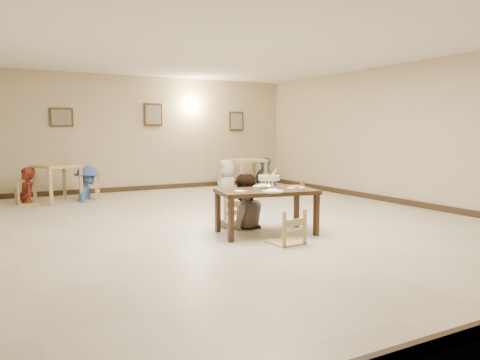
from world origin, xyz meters
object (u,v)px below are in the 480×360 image
main_diner (243,174)px  bg_table_right (248,164)px  chair_far (240,198)px  bg_chair_ll (26,183)px  bg_table_left (57,171)px  bg_diner_b (87,165)px  bg_chair_rl (227,173)px  bg_diner_c (227,160)px  drink_glass (302,183)px  bg_chair_lr (88,179)px  bg_diner_a (26,167)px  bg_chair_rr (266,172)px  main_table (266,195)px  curry_warmer (269,178)px  bg_diner_d (266,157)px  chair_near (286,211)px

main_diner → bg_table_right: size_ratio=2.03×
main_diner → bg_table_right: main_diner is taller
chair_far → bg_table_right: chair_far is taller
chair_far → bg_table_right: 4.92m
bg_table_right → bg_chair_ll: 5.45m
bg_table_left → bg_diner_b: size_ratio=0.68×
bg_chair_ll → bg_chair_rl: 4.84m
bg_diner_b → bg_diner_c: bearing=-72.1°
chair_far → drink_glass: size_ratio=6.89×
drink_glass → bg_chair_lr: bearing=115.2°
bg_diner_a → bg_chair_ll: bearing=0.0°
bg_chair_rr → bg_diner_c: bearing=-99.6°
main_table → curry_warmer: bearing=33.6°
bg_table_right → bg_diner_a: bg_diner_a is taller
bg_chair_lr → bg_diner_a: 1.31m
chair_far → bg_chair_lr: 4.55m
bg_chair_lr → bg_diner_d: 4.80m
bg_chair_ll → bg_diner_b: bearing=-101.3°
chair_near → bg_diner_d: (3.14, 5.63, 0.40)m
bg_diner_b → bg_diner_d: 4.78m
bg_chair_rl → bg_diner_b: 3.59m
bg_chair_ll → bg_diner_c: (4.84, -0.10, 0.37)m
chair_far → bg_chair_lr: bearing=113.3°
bg_chair_lr → bg_diner_d: (4.78, 0.04, 0.37)m
main_table → bg_chair_rl: bearing=80.0°
drink_glass → bg_diner_a: (-3.62, 5.10, 0.04)m
curry_warmer → bg_table_left: size_ratio=0.34×
bg_diner_b → bg_diner_d: bearing=-71.8°
curry_warmer → bg_diner_c: 5.23m
bg_table_right → chair_far: bearing=-121.0°
drink_glass → bg_diner_b: (-2.35, 4.99, 0.05)m
chair_far → curry_warmer: curry_warmer is taller
bg_chair_lr → bg_table_right: bearing=110.0°
chair_near → bg_chair_rr: bearing=-123.3°
main_table → drink_glass: (0.63, -0.06, 0.14)m
bg_diner_a → bg_table_left: bearing=77.7°
bg_diner_a → bg_chair_rr: bearing=83.8°
main_diner → curry_warmer: size_ratio=4.81×
bg_chair_lr → bg_diner_a: size_ratio=0.62×
bg_diner_b → chair_near: bearing=-146.0°
main_table → bg_chair_rl: size_ratio=1.69×
main_table → bg_chair_lr: bearing=119.8°
chair_near → main_diner: bearing=-95.1°
main_table → bg_chair_rl: (1.85, 4.94, -0.14)m
drink_glass → bg_table_left: size_ratio=0.13×
chair_near → bg_table_left: size_ratio=0.85×
bg_chair_lr → bg_diner_b: (0.00, 0.00, 0.31)m
curry_warmer → bg_chair_rr: 5.80m
chair_near → bg_diner_c: bg_diner_c is taller
bg_chair_rl → bg_chair_rr: bearing=-67.4°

